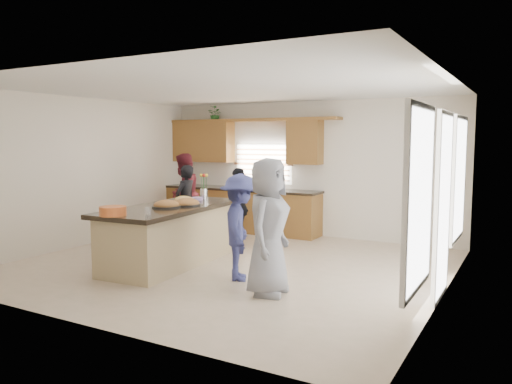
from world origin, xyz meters
The scene contains 18 objects.
floor centered at (0.00, 0.00, 0.00)m, with size 6.50×6.50×0.00m, color beige.
room_shell centered at (0.00, 0.00, 1.90)m, with size 6.52×6.02×2.81m.
back_cabinetry centered at (-1.47, 2.73, 0.91)m, with size 4.08×0.66×2.46m.
right_wall_glazing centered at (3.22, -0.13, 1.34)m, with size 0.06×4.00×2.25m.
island centered at (-0.87, -0.41, 0.45)m, with size 1.32×2.77×0.95m.
platter_front centered at (-0.81, -0.58, 0.98)m, with size 0.45×0.45×0.18m.
platter_mid centered at (-0.67, -0.24, 0.98)m, with size 0.46×0.46×0.19m.
platter_back centered at (-0.99, 0.10, 0.98)m, with size 0.37×0.37×0.15m.
salad_bowl centered at (-0.91, -1.62, 1.02)m, with size 0.37×0.37×0.13m.
clear_cup centered at (-0.55, -1.31, 1.00)m, with size 0.08×0.08×0.11m, color white.
plate_stack centered at (-0.94, 0.42, 0.98)m, with size 0.20×0.20×0.05m, color #B08ECF.
flower_vase centered at (-0.96, 0.65, 1.18)m, with size 0.14×0.14×0.45m.
potted_plant centered at (-2.15, 2.82, 2.58)m, with size 0.32×0.28×0.36m, color #2B6829.
woman_left_back centered at (-1.87, 1.30, 0.75)m, with size 0.55×0.36×1.51m, color black.
woman_left_mid centered at (-2.30, 1.80, 0.86)m, with size 0.84×0.65×1.72m, color maroon.
woman_left_front centered at (-0.60, 1.27, 0.74)m, with size 0.87×0.36×1.49m, color black.
woman_right_back centered at (0.58, -0.64, 0.76)m, with size 0.99×0.57×1.53m, color navy.
woman_right_front centered at (1.24, -1.05, 0.89)m, with size 0.87×0.57×1.78m, color gray.
Camera 1 is at (4.20, -6.66, 2.01)m, focal length 35.00 mm.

